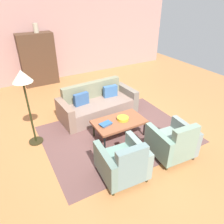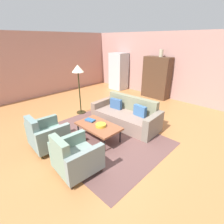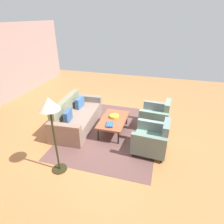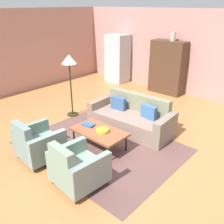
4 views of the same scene
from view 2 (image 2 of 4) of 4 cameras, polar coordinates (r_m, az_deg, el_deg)
ground_plane at (r=4.90m, az=-0.81°, el=-7.44°), size 11.57×11.57×0.00m
wall_back at (r=7.83m, az=22.05°, el=13.63°), size 9.65×0.12×2.80m
wall_left at (r=8.42m, az=-25.52°, el=13.66°), size 0.12×8.39×2.80m
area_rug at (r=4.74m, az=-4.01°, el=-8.62°), size 3.40×2.60×0.01m
couch at (r=5.33m, az=4.96°, el=-1.32°), size 2.16×1.04×0.86m
coffee_table at (r=4.52m, az=-4.62°, el=-4.81°), size 1.20×0.70×0.42m
armchair_left at (r=4.46m, az=-21.32°, el=-7.43°), size 0.85×0.85×0.88m
armchair_right at (r=3.56m, az=-12.59°, el=-14.82°), size 0.86×0.86×0.88m
fruit_bowl at (r=4.42m, az=-3.79°, el=-4.43°), size 0.27×0.27×0.07m
book_stack at (r=4.74m, az=-7.37°, el=-2.72°), size 0.30×0.22×0.05m
cabinet at (r=7.99m, az=14.69°, el=11.05°), size 1.20×0.51×1.80m
vase_tall at (r=7.80m, az=16.16°, el=18.44°), size 0.17×0.17×0.30m
refrigerator at (r=9.17m, az=2.23°, el=13.45°), size 0.80×0.73×1.85m
floor_lamp at (r=5.95m, az=-11.31°, el=12.66°), size 0.40×0.40×1.72m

